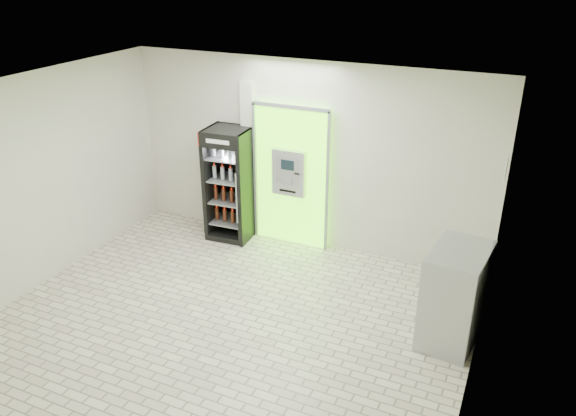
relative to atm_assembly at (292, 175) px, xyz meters
The scene contains 7 objects.
ground 2.69m from the atm_assembly, 85.26° to the right, with size 6.00×6.00×0.00m, color beige.
room_shell 2.51m from the atm_assembly, 85.26° to the right, with size 6.00×6.00×6.00m.
atm_assembly is the anchor object (origin of this frame).
pillar 0.79m from the atm_assembly, behind, with size 0.22×0.11×2.60m.
beverage_cooler 1.06m from the atm_assembly, 166.99° to the right, with size 0.75×0.70×1.89m.
steel_cabinet 3.33m from the atm_assembly, 28.93° to the right, with size 0.74×1.01×1.25m.
exit_sign 3.48m from the atm_assembly, 17.65° to the right, with size 0.02×0.22×0.26m.
Camera 1 is at (3.19, -5.25, 4.43)m, focal length 35.00 mm.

